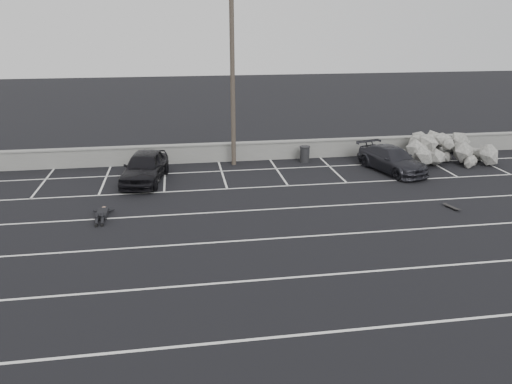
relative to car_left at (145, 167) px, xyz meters
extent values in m
plane|color=black|center=(5.94, -10.81, -0.76)|extent=(120.00, 120.00, 0.00)
cube|color=gray|center=(5.94, 3.19, -0.26)|extent=(50.00, 0.35, 1.00)
cube|color=gray|center=(5.94, 3.19, 0.26)|extent=(50.00, 0.45, 0.08)
cube|color=silver|center=(5.94, -13.81, -0.76)|extent=(36.00, 0.10, 0.01)
cube|color=silver|center=(5.94, -10.81, -0.76)|extent=(36.00, 0.10, 0.01)
cube|color=silver|center=(5.94, -7.81, -0.76)|extent=(36.00, 0.10, 0.01)
cube|color=silver|center=(5.94, -4.81, -0.76)|extent=(36.00, 0.10, 0.01)
cube|color=silver|center=(5.94, -1.81, -0.76)|extent=(36.00, 0.10, 0.01)
cube|color=silver|center=(5.94, 1.19, -0.76)|extent=(36.00, 0.10, 0.01)
cube|color=silver|center=(-5.06, 0.69, -0.76)|extent=(0.10, 5.00, 0.01)
cube|color=silver|center=(-2.06, 0.69, -0.76)|extent=(0.10, 5.00, 0.01)
cube|color=silver|center=(0.94, 0.69, -0.76)|extent=(0.10, 5.00, 0.01)
cube|color=silver|center=(3.94, 0.69, -0.76)|extent=(0.10, 5.00, 0.01)
cube|color=silver|center=(6.94, 0.69, -0.76)|extent=(0.10, 5.00, 0.01)
cube|color=silver|center=(9.94, 0.69, -0.76)|extent=(0.10, 5.00, 0.01)
cube|color=silver|center=(12.94, 0.69, -0.76)|extent=(0.10, 5.00, 0.01)
cube|color=silver|center=(15.94, 0.69, -0.76)|extent=(0.10, 5.00, 0.01)
cube|color=silver|center=(18.94, 0.69, -0.76)|extent=(0.10, 5.00, 0.01)
imported|color=black|center=(0.00, 0.00, 0.00)|extent=(2.58, 4.73, 1.53)
imported|color=black|center=(12.95, -0.23, -0.12)|extent=(2.99, 4.79, 1.30)
cylinder|color=#4C4238|center=(4.74, 2.39, 3.98)|extent=(0.25, 0.25, 9.48)
cylinder|color=black|center=(8.80, 2.29, -0.33)|extent=(0.61, 0.61, 0.87)
cylinder|color=black|center=(8.80, 2.29, 0.13)|extent=(0.68, 0.68, 0.05)
cube|color=black|center=(13.23, -5.95, -0.69)|extent=(0.38, 0.74, 0.02)
cube|color=black|center=(13.17, -5.72, -0.72)|extent=(0.16, 0.09, 0.04)
cube|color=black|center=(13.30, -6.18, -0.72)|extent=(0.16, 0.09, 0.04)
cylinder|color=black|center=(13.08, -5.75, -0.74)|extent=(0.04, 0.06, 0.05)
cylinder|color=black|center=(13.25, -5.70, -0.74)|extent=(0.04, 0.06, 0.05)
cylinder|color=black|center=(13.22, -6.21, -0.74)|extent=(0.04, 0.06, 0.05)
cylinder|color=black|center=(13.39, -6.16, -0.74)|extent=(0.04, 0.06, 0.05)
camera|label=1|loc=(1.75, -24.47, 6.98)|focal=35.00mm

